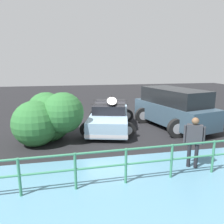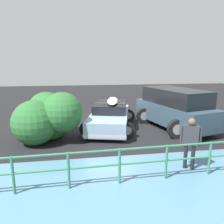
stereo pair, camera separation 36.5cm
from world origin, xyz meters
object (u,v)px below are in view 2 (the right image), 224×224
object	(u,v)px
suv_car	(174,108)
bush_near_left	(48,116)
person_bystander	(191,139)
sedan_car	(110,116)

from	to	relation	value
suv_car	bush_near_left	xyz separation A→B (m)	(5.95, 0.81, 0.00)
person_bystander	sedan_car	bearing A→B (deg)	-69.87
suv_car	bush_near_left	distance (m)	6.00
person_bystander	bush_near_left	size ratio (longest dim) A/B	0.57
bush_near_left	sedan_car	bearing A→B (deg)	-155.46
sedan_car	person_bystander	size ratio (longest dim) A/B	3.01
suv_car	person_bystander	world-z (taller)	suv_car
sedan_car	bush_near_left	xyz separation A→B (m)	(2.82, 1.29, 0.39)
suv_car	bush_near_left	size ratio (longest dim) A/B	1.71
sedan_car	person_bystander	world-z (taller)	person_bystander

